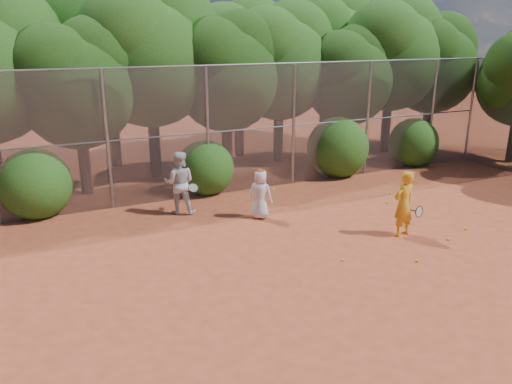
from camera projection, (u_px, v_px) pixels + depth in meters
name	position (u px, v px, depth m)	size (l,w,h in m)	color
ground	(344.00, 264.00, 11.08)	(80.00, 80.00, 0.00)	#A64225
fence_back	(234.00, 129.00, 15.59)	(20.05, 0.09, 4.03)	gray
tree_2	(77.00, 79.00, 14.97)	(3.99, 3.47, 5.47)	black
tree_3	(150.00, 49.00, 16.61)	(4.89, 4.26, 6.70)	black
tree_4	(227.00, 68.00, 17.28)	(4.19, 3.64, 5.73)	black
tree_5	(280.00, 57.00, 18.89)	(4.51, 3.92, 6.17)	black
tree_6	(349.00, 72.00, 19.20)	(3.86, 3.36, 5.29)	black
tree_7	(392.00, 49.00, 20.49)	(4.77, 4.14, 6.53)	black
tree_8	(434.00, 60.00, 21.17)	(4.25, 3.70, 5.82)	black
tree_10	(108.00, 41.00, 18.04)	(5.15, 4.48, 7.06)	black
tree_11	(239.00, 53.00, 19.84)	(4.64, 4.03, 6.35)	black
tree_12	(327.00, 42.00, 22.07)	(5.02, 4.37, 6.88)	black
bush_0	(35.00, 181.00, 13.81)	(2.00, 2.00, 2.00)	#1F4E13
bush_1	(206.00, 165.00, 15.85)	(1.80, 1.80, 1.80)	#1F4E13
bush_2	(338.00, 145.00, 17.80)	(2.20, 2.20, 2.20)	#1F4E13
bush_3	(414.00, 140.00, 19.25)	(1.90, 1.90, 1.90)	#1F4E13
player_yellow	(403.00, 204.00, 12.42)	(0.84, 0.50, 1.69)	gold
player_teen	(260.00, 194.00, 13.67)	(0.79, 0.78, 1.40)	white
player_white	(180.00, 183.00, 13.97)	(1.08, 0.99, 1.80)	silver
ball_0	(448.00, 239.00, 12.34)	(0.07, 0.07, 0.07)	#BBD627
ball_1	(390.00, 193.00, 15.91)	(0.07, 0.07, 0.07)	#BBD627
ball_2	(417.00, 261.00, 11.17)	(0.07, 0.07, 0.07)	#BBD627
ball_3	(405.00, 226.00, 13.20)	(0.07, 0.07, 0.07)	#BBD627
ball_4	(343.00, 260.00, 11.20)	(0.07, 0.07, 0.07)	#BBD627
ball_5	(387.00, 202.00, 15.02)	(0.07, 0.07, 0.07)	#BBD627
ball_6	(465.00, 229.00, 12.99)	(0.07, 0.07, 0.07)	#BBD627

